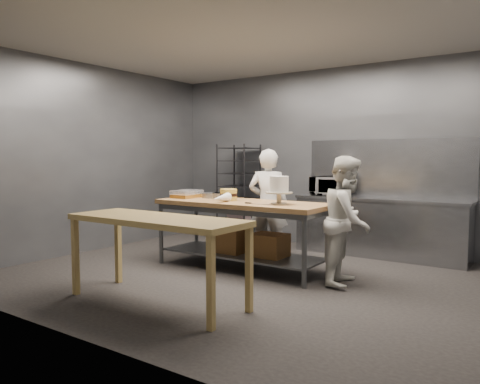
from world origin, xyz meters
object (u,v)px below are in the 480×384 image
object	(u,v)px
speed_rack	(239,194)
chef_behind	(268,205)
chef_right	(347,220)
near_counter	(157,225)
frosted_cake_stand	(279,187)
work_table	(244,227)
microwave	(329,186)
layer_cake	(229,195)

from	to	relation	value
speed_rack	chef_behind	size ratio (longest dim) A/B	1.07
speed_rack	chef_right	size ratio (longest dim) A/B	1.14
near_counter	chef_right	xyz separation A→B (m)	(1.34, 1.83, -0.05)
frosted_cake_stand	chef_behind	bearing A→B (deg)	129.43
near_counter	chef_behind	distance (m)	2.43
work_table	speed_rack	distance (m)	2.23
chef_right	microwave	xyz separation A→B (m)	(-1.04, 1.77, 0.28)
chef_behind	chef_right	bearing A→B (deg)	141.84
speed_rack	frosted_cake_stand	xyz separation A→B (m)	(1.91, -1.84, 0.29)
near_counter	speed_rack	size ratio (longest dim) A/B	1.14
near_counter	speed_rack	xyz separation A→B (m)	(-1.42, 3.52, 0.04)
chef_behind	layer_cake	world-z (taller)	chef_behind
work_table	microwave	world-z (taller)	microwave
chef_right	layer_cake	distance (m)	1.71
chef_right	microwave	bearing A→B (deg)	21.55
near_counter	frosted_cake_stand	size ratio (longest dim) A/B	5.59
speed_rack	microwave	size ratio (longest dim) A/B	3.23
near_counter	microwave	distance (m)	3.62
speed_rack	layer_cake	xyz separation A→B (m)	(1.07, -1.78, 0.14)
microwave	frosted_cake_stand	world-z (taller)	frosted_cake_stand
near_counter	chef_right	distance (m)	2.27
work_table	chef_right	bearing A→B (deg)	3.44
work_table	speed_rack	bearing A→B (deg)	126.56
near_counter	work_table	bearing A→B (deg)	93.49
near_counter	layer_cake	size ratio (longest dim) A/B	8.58
speed_rack	layer_cake	size ratio (longest dim) A/B	7.51
work_table	chef_behind	world-z (taller)	chef_behind
work_table	chef_right	distance (m)	1.46
speed_rack	chef_right	distance (m)	3.24
microwave	chef_right	bearing A→B (deg)	-59.66
chef_right	layer_cake	bearing A→B (deg)	84.33
work_table	chef_right	size ratio (longest dim) A/B	1.57
chef_right	work_table	bearing A→B (deg)	84.65
near_counter	layer_cake	bearing A→B (deg)	101.49
chef_right	layer_cake	world-z (taller)	chef_right
layer_cake	frosted_cake_stand	bearing A→B (deg)	-4.34
speed_rack	layer_cake	world-z (taller)	speed_rack
chef_behind	layer_cake	distance (m)	0.74
chef_behind	chef_right	size ratio (longest dim) A/B	1.07
chef_behind	speed_rack	bearing A→B (deg)	-56.47
chef_right	microwave	world-z (taller)	chef_right
chef_behind	chef_right	distance (m)	1.58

